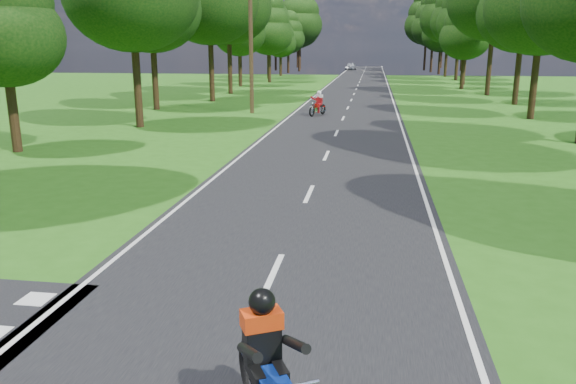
# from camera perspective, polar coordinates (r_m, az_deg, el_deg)

# --- Properties ---
(ground) EXTENTS (160.00, 160.00, 0.00)m
(ground) POSITION_cam_1_polar(r_m,az_deg,el_deg) (8.95, -3.80, -13.30)
(ground) COLOR #265B15
(ground) RESTS_ON ground
(main_road) EXTENTS (7.00, 140.00, 0.02)m
(main_road) POSITION_cam_1_polar(r_m,az_deg,el_deg) (57.90, 6.94, 10.32)
(main_road) COLOR black
(main_road) RESTS_ON ground
(road_markings) EXTENTS (7.40, 140.00, 0.01)m
(road_markings) POSITION_cam_1_polar(r_m,az_deg,el_deg) (56.03, 6.73, 10.20)
(road_markings) COLOR silver
(road_markings) RESTS_ON main_road
(treeline) EXTENTS (40.00, 115.35, 14.78)m
(treeline) POSITION_cam_1_polar(r_m,az_deg,el_deg) (67.91, 8.71, 17.83)
(treeline) COLOR black
(treeline) RESTS_ON ground
(telegraph_pole) EXTENTS (1.20, 0.26, 8.00)m
(telegraph_pole) POSITION_cam_1_polar(r_m,az_deg,el_deg) (36.55, -3.78, 14.35)
(telegraph_pole) COLOR #382616
(telegraph_pole) RESTS_ON ground
(rider_near_blue) EXTENTS (1.49, 2.05, 1.64)m
(rider_near_blue) POSITION_cam_1_polar(r_m,az_deg,el_deg) (6.31, -2.01, -17.35)
(rider_near_blue) COLOR navy
(rider_near_blue) RESTS_ON main_road
(rider_far_red) EXTENTS (1.23, 1.93, 1.53)m
(rider_far_red) POSITION_cam_1_polar(r_m,az_deg,el_deg) (35.30, 3.02, 9.01)
(rider_far_red) COLOR #AC140D
(rider_far_red) RESTS_ON main_road
(distant_car) EXTENTS (2.18, 4.21, 1.37)m
(distant_car) POSITION_cam_1_polar(r_m,az_deg,el_deg) (106.67, 6.42, 12.59)
(distant_car) COLOR silver
(distant_car) RESTS_ON main_road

